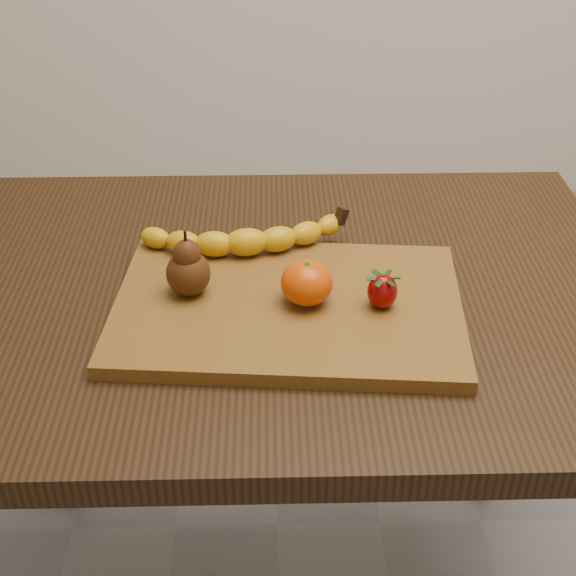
{
  "coord_description": "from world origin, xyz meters",
  "views": [
    {
      "loc": [
        -0.01,
        -0.92,
        1.38
      ],
      "look_at": [
        0.02,
        -0.06,
        0.8
      ],
      "focal_mm": 50.0,
      "sensor_mm": 36.0,
      "label": 1
    }
  ],
  "objects_px": {
    "table": "(277,342)",
    "cutting_board": "(288,307)",
    "pear": "(187,263)",
    "mandarin": "(307,283)"
  },
  "relations": [
    {
      "from": "table",
      "to": "cutting_board",
      "type": "distance_m",
      "value": 0.13
    },
    {
      "from": "pear",
      "to": "mandarin",
      "type": "xyz_separation_m",
      "value": [
        0.15,
        -0.03,
        -0.02
      ]
    },
    {
      "from": "mandarin",
      "to": "pear",
      "type": "bearing_deg",
      "value": 170.53
    },
    {
      "from": "pear",
      "to": "mandarin",
      "type": "height_order",
      "value": "pear"
    },
    {
      "from": "table",
      "to": "cutting_board",
      "type": "relative_size",
      "value": 2.22
    },
    {
      "from": "table",
      "to": "pear",
      "type": "bearing_deg",
      "value": -160.68
    },
    {
      "from": "cutting_board",
      "to": "pear",
      "type": "xyz_separation_m",
      "value": [
        -0.13,
        0.02,
        0.06
      ]
    },
    {
      "from": "cutting_board",
      "to": "table",
      "type": "bearing_deg",
      "value": 108.05
    },
    {
      "from": "cutting_board",
      "to": "mandarin",
      "type": "xyz_separation_m",
      "value": [
        0.02,
        -0.0,
        0.04
      ]
    },
    {
      "from": "table",
      "to": "pear",
      "type": "height_order",
      "value": "pear"
    }
  ]
}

